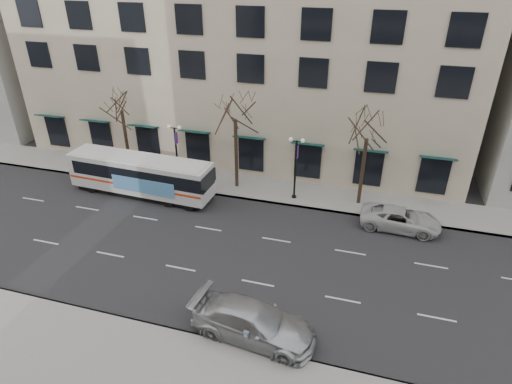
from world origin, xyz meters
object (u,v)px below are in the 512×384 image
at_px(tree_far_left, 120,100).
at_px(lamp_post_left, 177,151).
at_px(tree_far_mid, 235,108).
at_px(lamp_post_right, 296,166).
at_px(silver_car, 254,322).
at_px(city_bus, 142,175).
at_px(pay_station, 246,337).
at_px(tree_far_right, 368,126).
at_px(white_pickup, 400,219).

xyz_separation_m(tree_far_left, lamp_post_left, (5.01, -0.60, -3.75)).
distance_m(tree_far_mid, lamp_post_right, 6.41).
bearing_deg(silver_car, city_bus, 53.83).
bearing_deg(pay_station, lamp_post_right, 105.39).
bearing_deg(lamp_post_right, tree_far_mid, 173.17).
distance_m(lamp_post_right, city_bus, 12.26).
distance_m(tree_far_mid, city_bus, 9.19).
height_order(tree_far_right, white_pickup, tree_far_right).
height_order(tree_far_mid, tree_far_right, tree_far_mid).
bearing_deg(pay_station, tree_far_mid, 122.24).
xyz_separation_m(lamp_post_right, city_bus, (-11.92, -2.61, -1.18)).
distance_m(tree_far_left, city_bus, 6.65).
distance_m(lamp_post_right, silver_car, 14.57).
bearing_deg(white_pickup, city_bus, 94.12).
bearing_deg(city_bus, tree_far_left, 136.68).
bearing_deg(pay_station, white_pickup, 74.19).
xyz_separation_m(tree_far_left, city_bus, (3.09, -3.21, -4.93)).
height_order(lamp_post_right, pay_station, lamp_post_right).
xyz_separation_m(tree_far_right, white_pickup, (3.06, -2.60, -5.65)).
height_order(city_bus, silver_car, city_bus).
distance_m(tree_far_left, lamp_post_left, 6.29).
relative_size(tree_far_right, white_pickup, 1.46).
height_order(lamp_post_left, white_pickup, lamp_post_left).
height_order(tree_far_right, pay_station, tree_far_right).
relative_size(tree_far_mid, white_pickup, 1.54).
bearing_deg(tree_far_left, white_pickup, -6.43).
height_order(city_bus, white_pickup, city_bus).
height_order(tree_far_left, tree_far_mid, tree_far_mid).
relative_size(tree_far_right, lamp_post_left, 1.55).
bearing_deg(tree_far_left, tree_far_mid, 0.00).
bearing_deg(silver_car, lamp_post_right, 9.99).
bearing_deg(city_bus, tree_far_right, 13.53).
xyz_separation_m(tree_far_mid, pay_station, (5.87, -16.10, -5.87)).
relative_size(city_bus, silver_car, 1.88).
bearing_deg(lamp_post_left, pay_station, -54.99).
distance_m(white_pickup, pay_station, 15.30).
xyz_separation_m(tree_far_mid, lamp_post_left, (-4.99, -0.60, -3.96)).
relative_size(tree_far_left, silver_car, 1.30).
bearing_deg(silver_car, lamp_post_left, 43.56).
xyz_separation_m(tree_far_mid, white_pickup, (13.06, -2.60, -6.14)).
xyz_separation_m(tree_far_right, silver_car, (-4.10, -15.00, -5.49)).
distance_m(lamp_post_left, city_bus, 3.45).
bearing_deg(tree_far_mid, tree_far_left, -180.00).
distance_m(lamp_post_left, silver_car, 18.17).
bearing_deg(silver_car, white_pickup, -23.54).
relative_size(lamp_post_right, silver_car, 0.81).
xyz_separation_m(tree_far_mid, tree_far_right, (10.00, -0.00, -0.48)).
xyz_separation_m(tree_far_left, pay_station, (15.87, -16.10, -5.66)).
bearing_deg(lamp_post_right, white_pickup, -13.96).
height_order(lamp_post_left, pay_station, lamp_post_left).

